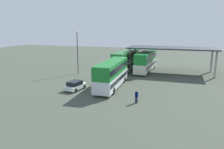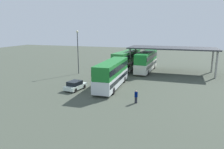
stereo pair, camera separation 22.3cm
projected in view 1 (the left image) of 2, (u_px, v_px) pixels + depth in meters
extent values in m
plane|color=#41493D|center=(102.00, 94.00, 28.95)|extent=(140.00, 140.00, 0.00)
cube|color=silver|center=(112.00, 79.00, 32.04)|extent=(2.85, 11.11, 1.76)
cube|color=#1A7129|center=(112.00, 68.00, 31.65)|extent=(2.77, 10.88, 1.91)
cube|color=black|center=(112.00, 78.00, 32.00)|extent=(2.87, 10.67, 0.60)
cube|color=black|center=(112.00, 67.00, 31.63)|extent=(2.87, 10.67, 0.76)
cube|color=black|center=(120.00, 71.00, 37.12)|extent=(2.14, 0.16, 1.06)
cube|color=orange|center=(120.00, 66.00, 36.93)|extent=(1.76, 0.13, 0.36)
cylinder|color=black|center=(111.00, 79.00, 35.72)|extent=(0.31, 1.01, 1.00)
cylinder|color=black|center=(124.00, 79.00, 35.11)|extent=(0.31, 1.01, 1.00)
cylinder|color=black|center=(98.00, 90.00, 29.29)|extent=(0.31, 1.01, 1.00)
cylinder|color=black|center=(113.00, 91.00, 28.69)|extent=(0.31, 1.01, 1.00)
cube|color=silver|center=(76.00, 87.00, 30.85)|extent=(2.20, 3.83, 0.55)
cube|color=black|center=(75.00, 83.00, 30.56)|extent=(1.83, 2.19, 0.58)
cylinder|color=black|center=(76.00, 85.00, 32.20)|extent=(0.28, 0.62, 0.60)
cylinder|color=black|center=(84.00, 87.00, 31.55)|extent=(0.28, 0.62, 0.60)
cylinder|color=black|center=(67.00, 89.00, 30.23)|extent=(0.28, 0.62, 0.60)
cylinder|color=black|center=(75.00, 90.00, 29.58)|extent=(0.28, 0.62, 0.60)
cube|color=silver|center=(126.00, 65.00, 44.70)|extent=(3.73, 11.79, 1.82)
cube|color=#257531|center=(127.00, 56.00, 44.29)|extent=(3.63, 11.55, 1.97)
cube|color=black|center=(126.00, 64.00, 44.65)|extent=(3.72, 11.33, 0.62)
cube|color=black|center=(127.00, 55.00, 44.27)|extent=(3.72, 11.33, 0.79)
cube|color=black|center=(135.00, 60.00, 49.77)|extent=(2.13, 0.33, 1.09)
cube|color=orange|center=(135.00, 56.00, 49.58)|extent=(1.76, 0.27, 0.36)
cylinder|color=black|center=(127.00, 65.00, 48.52)|extent=(0.39, 1.02, 1.00)
cylinder|color=black|center=(136.00, 66.00, 47.63)|extent=(0.39, 1.02, 1.00)
cylinder|color=black|center=(115.00, 71.00, 42.09)|extent=(0.39, 1.02, 1.00)
cylinder|color=black|center=(126.00, 72.00, 41.20)|extent=(0.39, 1.02, 1.00)
cube|color=silver|center=(146.00, 65.00, 43.96)|extent=(3.11, 11.34, 1.78)
cube|color=#19762C|center=(146.00, 57.00, 43.55)|extent=(3.02, 11.11, 1.93)
cube|color=black|center=(146.00, 64.00, 43.91)|extent=(3.12, 10.89, 0.61)
cube|color=black|center=(146.00, 56.00, 43.53)|extent=(3.12, 10.89, 0.77)
cube|color=black|center=(151.00, 60.00, 48.96)|extent=(2.10, 0.22, 1.07)
cube|color=orange|center=(151.00, 57.00, 48.78)|extent=(1.73, 0.18, 0.36)
cylinder|color=black|center=(144.00, 66.00, 47.68)|extent=(0.34, 1.01, 1.00)
cylinder|color=black|center=(154.00, 66.00, 46.90)|extent=(0.34, 1.01, 1.00)
cylinder|color=black|center=(136.00, 72.00, 41.33)|extent=(0.34, 1.01, 1.00)
cylinder|color=black|center=(147.00, 73.00, 40.56)|extent=(0.34, 1.01, 1.00)
cube|color=#33353A|center=(171.00, 48.00, 42.20)|extent=(17.22, 6.91, 0.25)
cylinder|color=#9E9B93|center=(212.00, 60.00, 42.93)|extent=(0.36, 0.36, 4.85)
cylinder|color=#9E9B93|center=(216.00, 65.00, 37.76)|extent=(0.36, 0.36, 4.85)
cylinder|color=#9E9B93|center=(135.00, 57.00, 47.74)|extent=(0.36, 0.36, 4.85)
cylinder|color=#9E9B93|center=(129.00, 61.00, 42.57)|extent=(0.36, 0.36, 4.85)
cylinder|color=#33353A|center=(78.00, 53.00, 40.99)|extent=(0.16, 0.16, 8.08)
sphere|color=beige|center=(77.00, 32.00, 40.09)|extent=(0.44, 0.44, 0.44)
cylinder|color=#262633|center=(136.00, 100.00, 25.44)|extent=(0.32, 0.32, 0.78)
cylinder|color=#001050|center=(136.00, 94.00, 25.29)|extent=(0.38, 0.38, 0.62)
sphere|color=tan|center=(137.00, 91.00, 25.20)|extent=(0.22, 0.22, 0.22)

